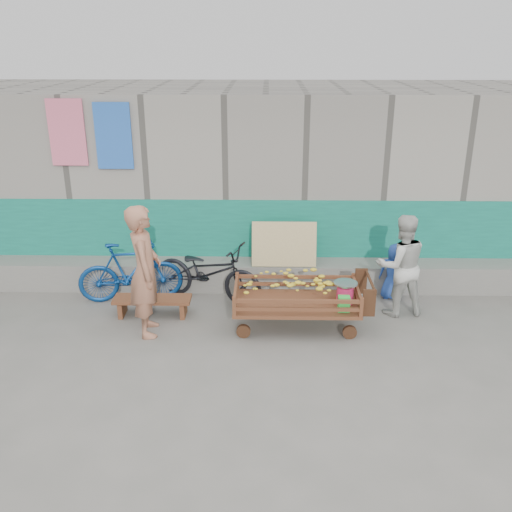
{
  "coord_description": "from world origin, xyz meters",
  "views": [
    {
      "loc": [
        0.02,
        -6.07,
        3.85
      ],
      "look_at": [
        -0.12,
        1.2,
        1.0
      ],
      "focal_mm": 40.0,
      "sensor_mm": 36.0,
      "label": 1
    }
  ],
  "objects_px": {
    "banana_cart": "(294,292)",
    "vendor_man": "(145,271)",
    "bicycle_dark": "(208,272)",
    "bench": "(152,302)",
    "woman": "(401,265)",
    "child": "(393,272)",
    "bicycle_blue": "(131,272)"
  },
  "relations": [
    {
      "from": "banana_cart",
      "to": "vendor_man",
      "type": "height_order",
      "value": "vendor_man"
    },
    {
      "from": "vendor_man",
      "to": "bicycle_blue",
      "type": "height_order",
      "value": "vendor_man"
    },
    {
      "from": "bench",
      "to": "bicycle_blue",
      "type": "xyz_separation_m",
      "value": [
        -0.41,
        0.5,
        0.27
      ]
    },
    {
      "from": "vendor_man",
      "to": "bicycle_dark",
      "type": "xyz_separation_m",
      "value": [
        0.72,
        1.03,
        -0.44
      ]
    },
    {
      "from": "bicycle_blue",
      "to": "woman",
      "type": "bearing_deg",
      "value": -105.9
    },
    {
      "from": "woman",
      "to": "bicycle_dark",
      "type": "bearing_deg",
      "value": -15.76
    },
    {
      "from": "banana_cart",
      "to": "woman",
      "type": "bearing_deg",
      "value": 16.98
    },
    {
      "from": "vendor_man",
      "to": "bicycle_blue",
      "type": "distance_m",
      "value": 1.18
    },
    {
      "from": "bench",
      "to": "child",
      "type": "height_order",
      "value": "child"
    },
    {
      "from": "woman",
      "to": "bicycle_dark",
      "type": "relative_size",
      "value": 0.86
    },
    {
      "from": "vendor_man",
      "to": "bicycle_blue",
      "type": "bearing_deg",
      "value": 14.12
    },
    {
      "from": "bicycle_blue",
      "to": "child",
      "type": "bearing_deg",
      "value": -98.77
    },
    {
      "from": "bench",
      "to": "woman",
      "type": "xyz_separation_m",
      "value": [
        3.58,
        0.15,
        0.55
      ]
    },
    {
      "from": "banana_cart",
      "to": "vendor_man",
      "type": "bearing_deg",
      "value": -174.98
    },
    {
      "from": "bench",
      "to": "vendor_man",
      "type": "distance_m",
      "value": 0.86
    },
    {
      "from": "banana_cart",
      "to": "child",
      "type": "bearing_deg",
      "value": 31.72
    },
    {
      "from": "bicycle_blue",
      "to": "banana_cart",
      "type": "bearing_deg",
      "value": -119.45
    },
    {
      "from": "bicycle_blue",
      "to": "bench",
      "type": "bearing_deg",
      "value": -151.41
    },
    {
      "from": "bicycle_dark",
      "to": "banana_cart",
      "type": "bearing_deg",
      "value": -102.62
    },
    {
      "from": "banana_cart",
      "to": "bicycle_dark",
      "type": "bearing_deg",
      "value": 146.04
    },
    {
      "from": "woman",
      "to": "bench",
      "type": "bearing_deg",
      "value": -5.59
    },
    {
      "from": "vendor_man",
      "to": "child",
      "type": "height_order",
      "value": "vendor_man"
    },
    {
      "from": "bench",
      "to": "child",
      "type": "bearing_deg",
      "value": 10.23
    },
    {
      "from": "vendor_man",
      "to": "woman",
      "type": "height_order",
      "value": "vendor_man"
    },
    {
      "from": "bicycle_dark",
      "to": "bench",
      "type": "bearing_deg",
      "value": 146.26
    },
    {
      "from": "bench",
      "to": "bicycle_dark",
      "type": "distance_m",
      "value": 0.97
    },
    {
      "from": "banana_cart",
      "to": "bicycle_dark",
      "type": "distance_m",
      "value": 1.53
    },
    {
      "from": "bench",
      "to": "vendor_man",
      "type": "bearing_deg",
      "value": -85.39
    },
    {
      "from": "bicycle_dark",
      "to": "bicycle_blue",
      "type": "xyz_separation_m",
      "value": [
        -1.18,
        -0.03,
        0.01
      ]
    },
    {
      "from": "woman",
      "to": "child",
      "type": "relative_size",
      "value": 1.7
    },
    {
      "from": "bicycle_dark",
      "to": "bicycle_blue",
      "type": "distance_m",
      "value": 1.18
    },
    {
      "from": "banana_cart",
      "to": "woman",
      "type": "relative_size",
      "value": 1.25
    }
  ]
}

